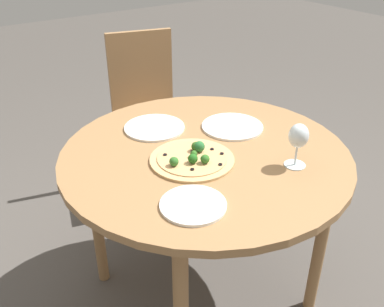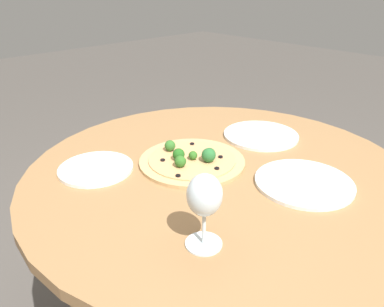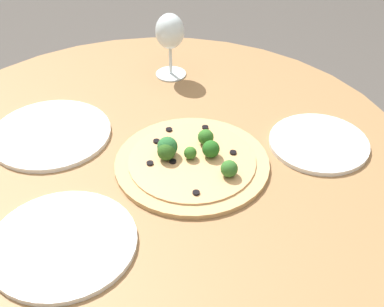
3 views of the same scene
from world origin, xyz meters
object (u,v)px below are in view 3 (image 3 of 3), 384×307
object	(u,v)px
pizza	(192,161)
plate_far	(51,134)
plate_near	(63,243)
plate_side	(319,143)
wine_glass	(170,34)

from	to	relation	value
pizza	plate_far	bearing A→B (deg)	113.49
plate_near	plate_far	distance (m)	0.33
plate_far	plate_side	bearing A→B (deg)	-51.69
plate_far	plate_side	distance (m)	0.58
plate_near	wine_glass	bearing A→B (deg)	25.76
pizza	plate_side	size ratio (longest dim) A/B	1.48
plate_near	plate_side	bearing A→B (deg)	-18.23
plate_near	plate_side	xyz separation A→B (m)	(0.54, -0.18, 0.00)
pizza	plate_near	distance (m)	0.31
plate_near	plate_far	world-z (taller)	same
wine_glass	plate_far	world-z (taller)	wine_glass
wine_glass	pizza	bearing A→B (deg)	-130.08
wine_glass	plate_near	distance (m)	0.62
wine_glass	plate_side	size ratio (longest dim) A/B	0.78
pizza	wine_glass	world-z (taller)	wine_glass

